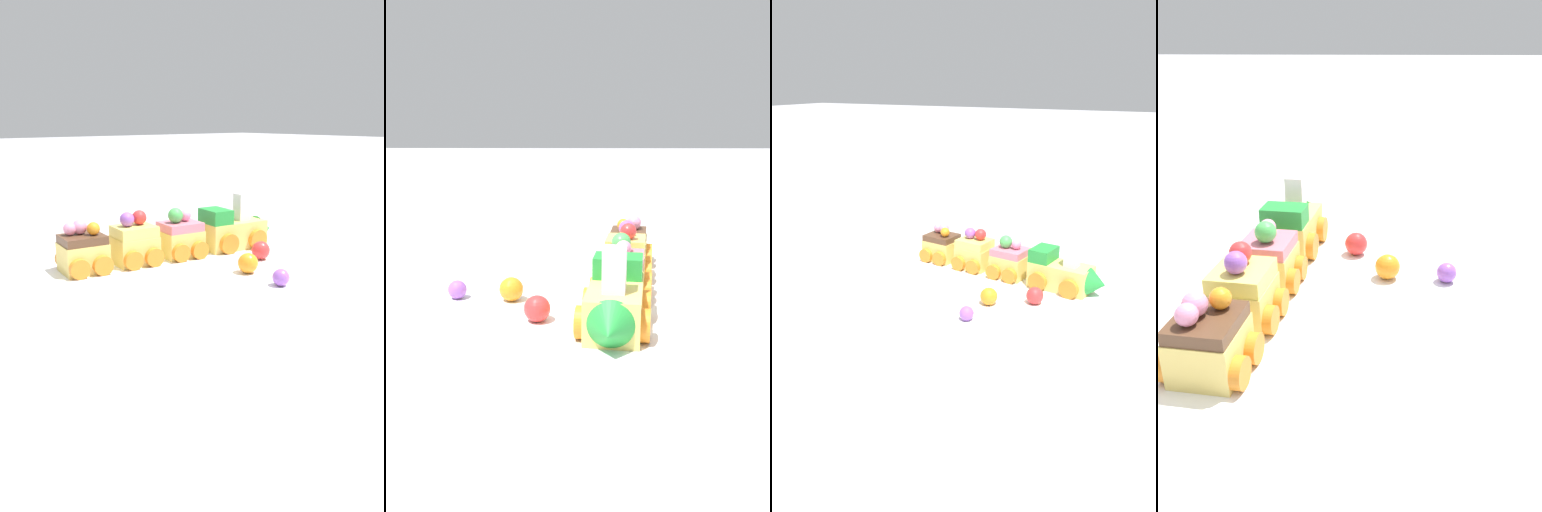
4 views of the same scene
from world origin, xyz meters
TOP-DOWN VIEW (x-y plane):
  - ground_plane at (0.00, 0.00)m, footprint 10.00×10.00m
  - display_board at (0.00, 0.00)m, footprint 0.79×0.43m
  - cake_train_locomotive at (0.11, 0.04)m, footprint 0.13×0.08m
  - cake_car_strawberry at (0.01, 0.05)m, footprint 0.07×0.07m
  - cake_car_lemon at (-0.06, 0.06)m, footprint 0.07×0.07m
  - cake_car_chocolate at (-0.14, 0.07)m, footprint 0.07×0.07m
  - gumball_orange at (0.03, -0.07)m, footprint 0.03×0.03m
  - gumball_red at (0.09, -0.04)m, footprint 0.03×0.03m
  - gumball_purple at (0.02, -0.13)m, footprint 0.02×0.02m

SIDE VIEW (x-z plane):
  - ground_plane at x=0.00m, z-range 0.00..0.00m
  - display_board at x=0.00m, z-range 0.00..0.01m
  - gumball_purple at x=0.02m, z-range 0.01..0.03m
  - gumball_red at x=0.09m, z-range 0.01..0.04m
  - gumball_orange at x=0.03m, z-range 0.01..0.04m
  - cake_train_locomotive at x=0.11m, z-range 0.00..0.08m
  - cake_car_chocolate at x=-0.14m, z-range 0.00..0.07m
  - cake_car_strawberry at x=0.01m, z-range 0.00..0.07m
  - cake_car_lemon at x=-0.06m, z-range 0.00..0.08m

